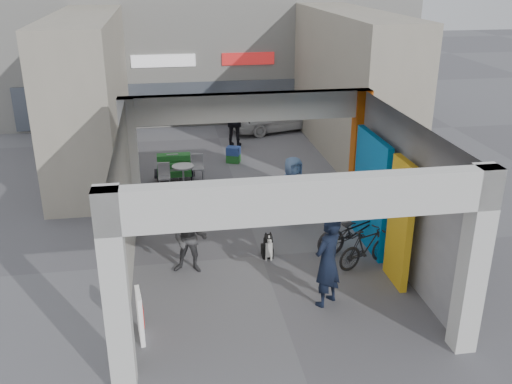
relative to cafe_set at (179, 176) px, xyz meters
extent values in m
plane|color=#5E5E63|center=(1.74, -5.07, -0.31)|extent=(90.00, 90.00, 0.00)
cube|color=silver|center=(-1.26, -9.07, 1.44)|extent=(0.40, 0.40, 3.50)
cube|color=silver|center=(-1.26, -3.07, 1.44)|extent=(0.40, 0.40, 3.50)
cube|color=silver|center=(4.74, -9.07, 1.44)|extent=(0.40, 0.40, 3.50)
cube|color=#C8540B|center=(4.74, -3.07, 1.44)|extent=(0.40, 0.40, 3.50)
plane|color=beige|center=(-1.26, -6.07, 1.44)|extent=(0.00, 6.40, 6.40)
plane|color=#A4A4A9|center=(4.74, -6.07, 1.44)|extent=(0.00, 6.40, 6.40)
cube|color=#0B6FBD|center=(4.44, -4.87, 1.09)|extent=(0.15, 2.00, 2.80)
cube|color=gold|center=(4.44, -6.67, 1.09)|extent=(0.15, 1.00, 2.80)
plane|color=#B2B1AD|center=(1.74, -6.07, 3.19)|extent=(6.40, 6.40, 0.00)
cube|color=silver|center=(1.74, -3.02, 2.84)|extent=(6.40, 0.30, 0.70)
cube|color=silver|center=(1.74, -9.12, 2.84)|extent=(6.40, 0.30, 0.70)
cube|color=white|center=(1.74, -2.85, 2.79)|extent=(4.20, 0.05, 0.55)
cube|color=white|center=(1.74, 8.93, 3.69)|extent=(18.00, 4.00, 8.00)
cube|color=#515966|center=(1.74, 6.88, 0.69)|extent=(16.20, 0.06, 1.80)
cube|color=white|center=(-0.26, 6.89, 2.49)|extent=(2.60, 0.06, 0.50)
cube|color=red|center=(3.24, 6.89, 2.49)|extent=(2.20, 0.06, 0.50)
cube|color=#A39987|center=(-2.76, 2.43, 2.19)|extent=(2.00, 9.00, 5.00)
cube|color=#A39987|center=(6.24, 2.43, 2.19)|extent=(2.00, 9.00, 5.00)
cylinder|color=gray|center=(0.17, -2.64, 0.16)|extent=(0.09, 0.09, 0.93)
cylinder|color=gray|center=(1.72, -2.69, 0.16)|extent=(0.09, 0.09, 0.92)
cylinder|color=gray|center=(3.29, -2.70, 0.16)|extent=(0.09, 0.09, 0.93)
cube|color=white|center=(-1.01, -7.89, 0.19)|extent=(0.15, 0.56, 1.00)
cube|color=red|center=(-0.97, -7.89, 0.24)|extent=(0.09, 0.39, 0.40)
cube|color=white|center=(-1.01, -3.19, 0.19)|extent=(0.16, 0.56, 1.00)
cube|color=red|center=(-0.97, -3.19, 0.24)|extent=(0.10, 0.39, 0.40)
cylinder|color=#97979B|center=(0.11, -0.27, 0.04)|extent=(0.06, 0.06, 0.70)
cylinder|color=#97979B|center=(0.11, -0.27, -0.30)|extent=(0.43, 0.43, 0.02)
cylinder|color=#97979B|center=(0.11, -0.27, 0.39)|extent=(0.68, 0.68, 0.05)
cube|color=#97979B|center=(-0.47, -0.47, -0.09)|extent=(0.37, 0.37, 0.44)
cube|color=#97979B|center=(-0.47, -0.29, 0.34)|extent=(0.37, 0.05, 0.44)
cube|color=#97979B|center=(0.60, 0.21, -0.09)|extent=(0.37, 0.37, 0.44)
cube|color=#97979B|center=(0.60, 0.39, 0.34)|extent=(0.37, 0.05, 0.44)
cube|color=#97979B|center=(-0.18, 0.31, -0.09)|extent=(0.37, 0.37, 0.44)
cube|color=#97979B|center=(-0.18, 0.48, 0.34)|extent=(0.37, 0.05, 0.44)
cube|color=black|center=(-0.14, 0.40, -0.15)|extent=(1.27, 0.64, 0.32)
cube|color=#185421|center=(-0.14, 0.24, 0.01)|extent=(1.06, 0.37, 0.19)
cube|color=#185421|center=(-0.14, 0.40, 0.22)|extent=(1.06, 0.37, 0.19)
cube|color=#185421|center=(-0.14, 0.56, 0.43)|extent=(1.06, 0.37, 0.19)
cube|color=#185421|center=(1.95, 1.89, -0.17)|extent=(0.55, 0.49, 0.28)
cube|color=navy|center=(1.95, 1.89, 0.11)|extent=(0.55, 0.49, 0.28)
cube|color=black|center=(1.88, -5.09, -0.18)|extent=(0.26, 0.34, 0.26)
cube|color=black|center=(1.88, -5.23, 0.01)|extent=(0.20, 0.17, 0.39)
cube|color=silver|center=(1.88, -5.32, -0.03)|extent=(0.16, 0.03, 0.36)
cylinder|color=silver|center=(1.82, -5.30, -0.16)|extent=(0.05, 0.05, 0.30)
cylinder|color=silver|center=(1.93, -5.30, -0.16)|extent=(0.05, 0.05, 0.30)
sphere|color=black|center=(1.88, -5.25, 0.25)|extent=(0.20, 0.20, 0.20)
cube|color=silver|center=(1.88, -5.35, 0.23)|extent=(0.09, 0.13, 0.06)
cone|color=black|center=(1.82, -5.20, 0.35)|extent=(0.08, 0.08, 0.09)
cone|color=black|center=(1.93, -5.20, 0.35)|extent=(0.08, 0.08, 0.09)
imported|color=black|center=(2.70, -7.28, 0.67)|extent=(0.85, 0.81, 1.95)
imported|color=#404043|center=(0.04, -5.51, 0.51)|extent=(0.92, 0.79, 1.64)
imported|color=#5C7DB2|center=(2.91, -3.19, 0.60)|extent=(1.01, 0.81, 1.81)
imported|color=black|center=(2.24, 3.66, 0.69)|extent=(1.26, 0.87, 1.99)
imported|color=black|center=(4.04, -5.19, 0.24)|extent=(2.20, 1.14, 1.10)
imported|color=black|center=(4.04, -5.90, 0.16)|extent=(1.61, 0.97, 0.93)
imported|color=silver|center=(4.18, 5.66, 0.34)|extent=(4.07, 2.48, 1.29)
camera|label=1|loc=(-0.34, -16.96, 6.21)|focal=40.00mm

